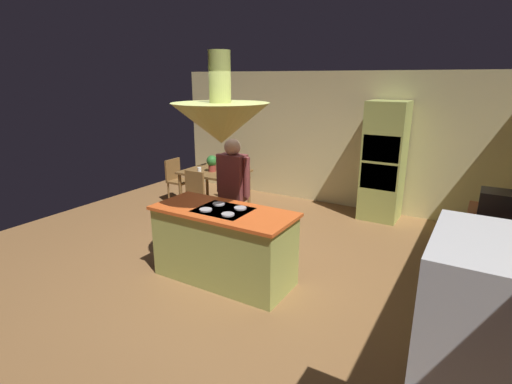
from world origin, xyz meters
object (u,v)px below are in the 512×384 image
(dining_table, at_px, (215,176))
(chair_by_back_wall, at_px, (235,176))
(chair_at_corner, at_px, (177,178))
(canister_flour, at_px, (502,245))
(cup_on_table, at_px, (199,170))
(microwave_on_counter, at_px, (502,204))
(canister_tea, at_px, (501,234))
(oven_tower, at_px, (384,162))
(kitchen_island, at_px, (224,245))
(chair_facing_island, at_px, (191,193))
(person_at_island, at_px, (233,190))
(canister_sugar, at_px, (502,240))
(potted_plant_on_table, at_px, (212,162))

(dining_table, relative_size, chair_by_back_wall, 1.29)
(chair_at_corner, relative_size, canister_flour, 4.18)
(cup_on_table, relative_size, microwave_on_counter, 0.20)
(dining_table, relative_size, cup_on_table, 12.51)
(canister_tea, bearing_deg, oven_tower, 123.44)
(kitchen_island, height_order, chair_at_corner, kitchen_island)
(dining_table, xyz_separation_m, canister_flour, (4.54, -1.85, 0.36))
(chair_by_back_wall, bearing_deg, chair_facing_island, 90.00)
(person_at_island, xyz_separation_m, chair_facing_island, (-1.40, 0.76, -0.45))
(oven_tower, relative_size, chair_facing_island, 2.37)
(person_at_island, relative_size, cup_on_table, 18.41)
(chair_facing_island, bearing_deg, canister_sugar, -12.25)
(oven_tower, bearing_deg, dining_table, -157.80)
(oven_tower, bearing_deg, chair_at_corner, -163.02)
(chair_at_corner, distance_m, potted_plant_on_table, 1.03)
(kitchen_island, distance_m, canister_sugar, 2.92)
(kitchen_island, xyz_separation_m, person_at_island, (-0.30, 0.66, 0.49))
(chair_facing_island, height_order, canister_tea, canister_tea)
(kitchen_island, relative_size, person_at_island, 1.06)
(microwave_on_counter, bearing_deg, canister_flour, -90.00)
(cup_on_table, bearing_deg, dining_table, 53.96)
(chair_by_back_wall, height_order, cup_on_table, chair_by_back_wall)
(dining_table, distance_m, person_at_island, 2.03)
(chair_facing_island, bearing_deg, oven_tower, 33.15)
(dining_table, distance_m, cup_on_table, 0.32)
(potted_plant_on_table, relative_size, cup_on_table, 3.33)
(dining_table, height_order, chair_by_back_wall, chair_by_back_wall)
(person_at_island, bearing_deg, kitchen_island, -65.52)
(kitchen_island, distance_m, person_at_island, 0.87)
(kitchen_island, bearing_deg, canister_sugar, 8.58)
(chair_by_back_wall, relative_size, potted_plant_on_table, 2.90)
(person_at_island, bearing_deg, chair_facing_island, 151.59)
(oven_tower, xyz_separation_m, chair_by_back_wall, (-2.80, -0.46, -0.53))
(chair_at_corner, xyz_separation_m, potted_plant_on_table, (0.94, -0.06, 0.42))
(chair_facing_island, xyz_separation_m, chair_by_back_wall, (0.00, 1.37, 0.00))
(chair_facing_island, height_order, cup_on_table, chair_facing_island)
(chair_facing_island, xyz_separation_m, canister_sugar, (4.54, -0.99, 0.49))
(chair_facing_island, bearing_deg, cup_on_table, 110.44)
(dining_table, distance_m, chair_by_back_wall, 0.70)
(dining_table, xyz_separation_m, chair_at_corner, (-0.94, 0.00, -0.16))
(person_at_island, distance_m, cup_on_table, 1.99)
(kitchen_island, bearing_deg, person_at_island, 114.48)
(canister_tea, bearing_deg, canister_flour, -90.00)
(canister_flour, bearing_deg, canister_tea, 90.00)
(dining_table, distance_m, microwave_on_counter, 4.60)
(canister_sugar, bearing_deg, canister_flour, -90.00)
(chair_by_back_wall, bearing_deg, chair_at_corner, 36.06)
(dining_table, height_order, potted_plant_on_table, potted_plant_on_table)
(kitchen_island, relative_size, chair_by_back_wall, 2.02)
(chair_facing_island, xyz_separation_m, potted_plant_on_table, (-0.01, 0.63, 0.42))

